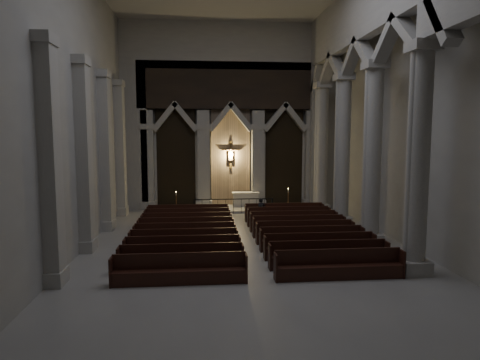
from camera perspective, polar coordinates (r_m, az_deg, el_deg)
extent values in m
plane|color=gray|center=(17.43, 1.47, -10.22)|extent=(24.00, 24.00, 0.00)
cube|color=#9F9D95|center=(28.68, -1.31, 8.39)|extent=(14.00, 0.10, 12.00)
cube|color=#9F9D95|center=(5.10, 18.39, 17.70)|extent=(14.00, 0.10, 12.00)
cube|color=#9F9D95|center=(17.37, -22.38, 9.27)|extent=(0.10, 24.00, 12.00)
cube|color=#9F9D95|center=(18.89, 23.41, 8.95)|extent=(0.10, 24.00, 12.00)
cube|color=#ABA79F|center=(28.36, -12.19, 2.62)|extent=(0.80, 0.50, 6.40)
cube|color=#ABA79F|center=(28.69, -12.05, -3.27)|extent=(1.05, 0.70, 0.50)
cube|color=#ABA79F|center=(28.31, -12.29, 6.96)|extent=(1.00, 0.65, 0.35)
cube|color=#ABA79F|center=(28.15, -4.89, 2.71)|extent=(0.80, 0.50, 6.40)
cube|color=#ABA79F|center=(28.49, -4.83, -3.22)|extent=(1.05, 0.70, 0.50)
cube|color=#ABA79F|center=(28.10, -4.93, 7.09)|extent=(1.00, 0.65, 0.35)
cube|color=#ABA79F|center=(28.40, 2.40, 2.76)|extent=(0.80, 0.50, 6.40)
cube|color=#ABA79F|center=(28.73, 2.37, -3.12)|extent=(1.05, 0.70, 0.50)
cube|color=#ABA79F|center=(28.35, 2.42, 7.10)|extent=(1.00, 0.65, 0.35)
cube|color=#ABA79F|center=(29.10, 9.45, 2.76)|extent=(0.80, 0.50, 6.40)
cube|color=#ABA79F|center=(29.42, 9.35, -2.98)|extent=(1.05, 0.70, 0.50)
cube|color=#ABA79F|center=(29.05, 9.53, 7.00)|extent=(1.00, 0.65, 0.35)
cube|color=black|center=(28.53, -8.52, 3.31)|extent=(2.60, 0.15, 7.00)
cube|color=#977C61|center=(28.55, -1.28, 3.39)|extent=(2.60, 0.15, 7.00)
cube|color=black|center=(29.02, 5.84, 3.40)|extent=(2.60, 0.15, 7.00)
cube|color=black|center=(28.33, -1.25, 12.48)|extent=(12.00, 0.50, 3.00)
cube|color=#ABA79F|center=(28.42, -13.86, 5.21)|extent=(1.60, 0.50, 9.00)
cube|color=#ABA79F|center=(29.26, 11.02, 5.30)|extent=(1.60, 0.50, 9.00)
cube|color=#ABA79F|center=(28.70, -1.27, 17.45)|extent=(14.00, 0.50, 3.00)
plane|color=#E5AB67|center=(28.52, -1.28, 3.38)|extent=(1.50, 0.00, 1.50)
cube|color=#523C1C|center=(28.43, -1.26, 3.37)|extent=(0.13, 0.08, 1.80)
cube|color=#523C1C|center=(28.41, -1.26, 4.08)|extent=(1.10, 0.08, 0.13)
cube|color=#A57F60|center=(28.37, -1.25, 3.27)|extent=(0.26, 0.10, 0.60)
sphere|color=#A57F60|center=(28.35, -1.26, 4.07)|extent=(0.17, 0.17, 0.17)
cylinder|color=#A57F60|center=(28.34, -1.78, 4.01)|extent=(0.45, 0.08, 0.08)
cylinder|color=#A57F60|center=(28.37, -0.73, 4.02)|extent=(0.45, 0.08, 0.08)
cube|color=#ABA79F|center=(27.55, 10.59, -3.64)|extent=(1.00, 1.00, 0.50)
cylinder|color=#ABA79F|center=(27.16, 10.76, 4.18)|extent=(0.70, 0.70, 7.50)
cube|color=#ABA79F|center=(27.29, 10.93, 12.28)|extent=(0.95, 0.95, 0.35)
cube|color=#ABA79F|center=(23.79, 13.22, -5.27)|extent=(1.00, 1.00, 0.50)
cylinder|color=#ABA79F|center=(23.34, 13.45, 3.78)|extent=(0.70, 0.70, 7.50)
cube|color=#ABA79F|center=(23.50, 13.70, 13.20)|extent=(0.95, 0.95, 0.35)
cube|color=#ABA79F|center=(20.13, 16.84, -7.49)|extent=(1.00, 1.00, 0.50)
cylinder|color=#ABA79F|center=(19.60, 17.19, 3.22)|extent=(0.70, 0.70, 7.50)
cube|color=#ABA79F|center=(19.78, 17.57, 14.42)|extent=(0.95, 0.95, 0.35)
cube|color=#ABA79F|center=(16.63, 22.09, -10.62)|extent=(1.00, 1.00, 0.50)
cylinder|color=#ABA79F|center=(15.98, 22.65, 2.37)|extent=(0.70, 0.70, 7.50)
cube|color=#ABA79F|center=(16.21, 23.25, 16.08)|extent=(0.95, 0.95, 0.35)
cube|color=#ABA79F|center=(28.97, 9.75, 5.52)|extent=(0.55, 1.20, 9.20)
cube|color=#ABA79F|center=(26.95, -15.41, -3.98)|extent=(0.60, 1.00, 0.50)
cube|color=#ABA79F|center=(26.55, -15.65, 4.01)|extent=(0.50, 0.80, 7.50)
cube|color=#ABA79F|center=(26.69, -15.90, 12.30)|extent=(0.60, 1.00, 0.35)
cube|color=#ABA79F|center=(23.09, -17.16, -5.74)|extent=(0.60, 1.00, 0.50)
cube|color=#ABA79F|center=(22.63, -17.47, 3.59)|extent=(0.50, 0.80, 7.50)
cube|color=#ABA79F|center=(22.79, -17.80, 13.30)|extent=(0.60, 1.00, 0.35)
cube|color=#ABA79F|center=(19.30, -19.62, -8.19)|extent=(0.60, 1.00, 0.50)
cube|color=#ABA79F|center=(18.74, -20.05, 2.99)|extent=(0.50, 0.80, 7.50)
cube|color=#ABA79F|center=(18.94, -20.50, 14.70)|extent=(0.60, 1.00, 0.35)
cube|color=#ABA79F|center=(15.62, -23.33, -11.78)|extent=(0.60, 1.00, 0.50)
cube|color=#ABA79F|center=(14.92, -23.95, 2.07)|extent=(0.50, 0.80, 7.50)
cube|color=#ABA79F|center=(15.16, -24.64, 16.73)|extent=(0.60, 1.00, 0.35)
cube|color=#ABA79F|center=(27.70, -1.08, -3.84)|extent=(8.50, 2.60, 0.15)
cube|color=beige|center=(28.24, 0.74, -2.59)|extent=(1.65, 0.64, 0.87)
cube|color=silver|center=(28.18, 0.74, -1.67)|extent=(1.79, 0.72, 0.04)
cube|color=black|center=(26.22, -0.87, -2.56)|extent=(4.81, 0.05, 0.05)
cube|color=black|center=(26.22, -6.13, -3.55)|extent=(0.09, 0.09, 0.96)
cube|color=black|center=(26.58, 4.31, -3.40)|extent=(0.09, 0.09, 0.96)
cylinder|color=black|center=(26.23, -5.07, -3.61)|extent=(0.02, 0.02, 0.88)
cylinder|color=black|center=(26.23, -4.02, -3.60)|extent=(0.02, 0.02, 0.88)
cylinder|color=black|center=(26.24, -2.97, -3.58)|extent=(0.02, 0.02, 0.88)
cylinder|color=black|center=(26.27, -1.92, -3.57)|extent=(0.02, 0.02, 0.88)
cylinder|color=black|center=(26.30, -0.87, -3.55)|extent=(0.02, 0.02, 0.88)
cylinder|color=black|center=(26.34, 0.17, -3.54)|extent=(0.02, 0.02, 0.88)
cylinder|color=black|center=(26.39, 1.22, -3.52)|extent=(0.02, 0.02, 0.88)
cylinder|color=black|center=(26.45, 2.25, -3.50)|extent=(0.02, 0.02, 0.88)
cylinder|color=black|center=(26.51, 3.28, -3.48)|extent=(0.02, 0.02, 0.88)
cylinder|color=#A56A32|center=(26.32, -8.48, -4.56)|extent=(0.24, 0.24, 0.05)
cylinder|color=#A56A32|center=(26.22, -8.50, -3.31)|extent=(0.04, 0.04, 1.16)
cylinder|color=#A56A32|center=(26.13, -8.52, -2.05)|extent=(0.12, 0.12, 0.02)
cylinder|color=white|center=(26.11, -8.52, -1.82)|extent=(0.05, 0.05, 0.20)
sphere|color=#FFCA59|center=(26.09, -8.53, -1.56)|extent=(0.04, 0.04, 0.04)
cylinder|color=#A56A32|center=(27.10, 6.41, -4.21)|extent=(0.25, 0.25, 0.05)
cylinder|color=#A56A32|center=(27.00, 6.43, -2.94)|extent=(0.04, 0.04, 1.22)
cylinder|color=#A56A32|center=(26.91, 6.44, -1.66)|extent=(0.13, 0.13, 0.02)
cylinder|color=white|center=(26.89, 6.45, -1.42)|extent=(0.05, 0.05, 0.21)
sphere|color=#FFCA59|center=(26.87, 6.45, -1.15)|extent=(0.05, 0.05, 0.05)
cube|color=black|center=(23.93, -6.92, -5.12)|extent=(4.41, 0.42, 0.47)
cube|color=black|center=(24.03, -6.92, -3.86)|extent=(4.41, 0.07, 0.52)
cube|color=black|center=(24.05, -12.20, -4.58)|extent=(0.06, 0.47, 0.94)
cube|color=black|center=(23.91, -1.62, -4.50)|extent=(0.06, 0.47, 0.94)
cube|color=black|center=(24.36, 5.93, -4.90)|extent=(4.41, 0.42, 0.47)
cube|color=black|center=(24.46, 5.85, -3.66)|extent=(4.41, 0.07, 0.52)
cube|color=black|center=(23.99, 0.75, -4.46)|extent=(0.06, 0.47, 0.94)
cube|color=black|center=(24.84, 10.94, -4.21)|extent=(0.06, 0.47, 0.94)
cube|color=black|center=(22.74, -7.01, -5.72)|extent=(4.41, 0.42, 0.47)
cube|color=black|center=(22.84, -7.01, -4.40)|extent=(4.41, 0.07, 0.52)
cube|color=black|center=(22.87, -12.56, -5.15)|extent=(0.06, 0.47, 0.94)
cube|color=black|center=(22.73, -1.43, -5.08)|extent=(0.06, 0.47, 0.94)
cube|color=black|center=(23.20, 6.51, -5.47)|extent=(4.41, 0.42, 0.47)
cube|color=black|center=(23.30, 6.42, -4.17)|extent=(4.41, 0.07, 0.52)
cube|color=black|center=(22.81, 1.07, -5.03)|extent=(0.06, 0.47, 0.94)
cube|color=black|center=(23.70, 11.76, -4.74)|extent=(0.06, 0.47, 0.94)
cube|color=black|center=(21.56, -7.10, -6.39)|extent=(4.41, 0.42, 0.47)
cube|color=black|center=(21.65, -7.11, -4.99)|extent=(4.41, 0.07, 0.52)
cube|color=black|center=(21.70, -12.97, -5.79)|extent=(0.06, 0.47, 0.94)
cube|color=black|center=(21.55, -1.22, -5.71)|extent=(0.06, 0.47, 0.94)
cube|color=black|center=(22.05, 7.15, -6.11)|extent=(4.41, 0.42, 0.47)
cube|color=black|center=(22.14, 7.06, -4.74)|extent=(4.41, 0.07, 0.52)
cube|color=black|center=(21.64, 1.42, -5.66)|extent=(0.06, 0.47, 0.94)
cube|color=black|center=(22.57, 12.65, -5.31)|extent=(0.06, 0.47, 0.94)
cube|color=black|center=(20.38, -7.21, -7.14)|extent=(4.41, 0.42, 0.47)
cube|color=black|center=(20.47, -7.21, -5.65)|extent=(4.41, 0.07, 0.52)
cube|color=black|center=(20.53, -13.42, -6.49)|extent=(0.06, 0.47, 0.94)
cube|color=black|center=(20.37, -0.98, -6.42)|extent=(0.06, 0.47, 0.94)
cube|color=black|center=(20.90, 7.86, -6.81)|extent=(4.41, 0.42, 0.47)
cube|color=black|center=(20.98, 7.76, -5.37)|extent=(4.41, 0.07, 0.52)
cube|color=black|center=(20.46, 1.81, -6.36)|extent=(0.06, 0.47, 0.94)
cube|color=black|center=(21.44, 13.65, -5.95)|extent=(0.06, 0.47, 0.94)
cube|color=black|center=(19.21, -7.34, -7.98)|extent=(4.41, 0.42, 0.47)
cube|color=black|center=(19.29, -7.34, -6.40)|extent=(4.41, 0.07, 0.52)
cube|color=black|center=(19.36, -13.93, -7.28)|extent=(0.06, 0.47, 0.94)
cube|color=black|center=(19.19, -0.71, -7.21)|extent=(0.06, 0.47, 0.94)
cube|color=black|center=(19.75, 8.66, -7.60)|extent=(4.41, 0.42, 0.47)
cube|color=black|center=(19.83, 8.55, -6.06)|extent=(4.41, 0.07, 0.52)
cube|color=black|center=(19.29, 2.25, -7.14)|extent=(0.06, 0.47, 0.94)
cube|color=black|center=(20.33, 14.75, -6.65)|extent=(0.06, 0.47, 0.94)
cube|color=black|center=(18.04, -7.48, -8.93)|extent=(4.41, 0.42, 0.47)
cube|color=black|center=(18.11, -7.48, -7.24)|extent=(4.41, 0.07, 0.52)
cube|color=black|center=(18.20, -14.51, -8.17)|extent=(0.06, 0.47, 0.94)
cube|color=black|center=(18.02, -0.40, -8.11)|extent=(0.06, 0.47, 0.94)
cube|color=black|center=(18.62, 9.56, -8.48)|extent=(4.41, 0.42, 0.47)
cube|color=black|center=(18.68, 9.43, -6.85)|extent=(4.41, 0.07, 0.52)
cube|color=black|center=(18.13, 2.76, -8.03)|extent=(0.06, 0.47, 0.94)
cube|color=black|center=(19.23, 15.99, -7.43)|extent=(0.06, 0.47, 0.94)
cube|color=black|center=(16.88, -7.64, -10.01)|extent=(4.41, 0.42, 0.47)
cube|color=black|center=(16.94, -7.64, -8.20)|extent=(4.41, 0.07, 0.52)
cube|color=black|center=(17.05, -15.17, -9.18)|extent=(0.06, 0.47, 0.94)
cube|color=black|center=(16.86, -0.05, -9.13)|extent=(0.06, 0.47, 0.94)
cube|color=black|center=(17.49, 10.58, -9.47)|extent=(4.41, 0.42, 0.47)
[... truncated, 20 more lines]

